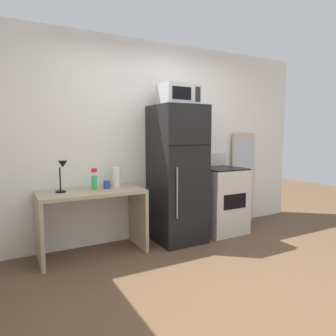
{
  "coord_description": "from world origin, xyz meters",
  "views": [
    {
      "loc": [
        -1.83,
        -2.12,
        1.4
      ],
      "look_at": [
        -0.07,
        1.1,
        0.99
      ],
      "focal_mm": 33.21,
      "sensor_mm": 36.0,
      "label": 1
    }
  ],
  "objects": [
    {
      "name": "desk_lamp",
      "position": [
        -1.23,
        1.41,
        0.99
      ],
      "size": [
        0.14,
        0.12,
        0.35
      ],
      "color": "black",
      "rests_on": "desk"
    },
    {
      "name": "paper_towel_roll",
      "position": [
        -0.59,
        1.48,
        0.87
      ],
      "size": [
        0.11,
        0.11,
        0.24
      ],
      "primitive_type": "cylinder",
      "color": "white",
      "rests_on": "desk"
    },
    {
      "name": "ground_plane",
      "position": [
        0.0,
        0.0,
        0.0
      ],
      "size": [
        12.0,
        12.0,
        0.0
      ],
      "primitive_type": "plane",
      "color": "brown"
    },
    {
      "name": "spray_bottle",
      "position": [
        -0.88,
        1.42,
        0.85
      ],
      "size": [
        0.06,
        0.06,
        0.25
      ],
      "color": "green",
      "rests_on": "desk"
    },
    {
      "name": "microwave",
      "position": [
        0.18,
        1.29,
        1.88
      ],
      "size": [
        0.46,
        0.35,
        0.26
      ],
      "color": "#B7B7BC",
      "rests_on": "refrigerator"
    },
    {
      "name": "refrigerator",
      "position": [
        0.18,
        1.31,
        0.88
      ],
      "size": [
        0.6,
        0.66,
        1.75
      ],
      "color": "black",
      "rests_on": "ground"
    },
    {
      "name": "desk",
      "position": [
        -0.93,
        1.36,
        0.53
      ],
      "size": [
        1.18,
        0.54,
        0.75
      ],
      "color": "tan",
      "rests_on": "ground"
    },
    {
      "name": "coffee_mug",
      "position": [
        -0.73,
        1.41,
        0.8
      ],
      "size": [
        0.08,
        0.08,
        0.09
      ],
      "primitive_type": "cylinder",
      "color": "#264C99",
      "rests_on": "desk"
    },
    {
      "name": "oven_range",
      "position": [
        0.91,
        1.33,
        0.47
      ],
      "size": [
        0.59,
        0.61,
        1.1
      ],
      "color": "beige",
      "rests_on": "ground"
    },
    {
      "name": "leaning_mirror",
      "position": [
        1.54,
        1.59,
        0.7
      ],
      "size": [
        0.44,
        0.03,
        1.4
      ],
      "color": "#C6B793",
      "rests_on": "ground"
    },
    {
      "name": "wall_back_white",
      "position": [
        0.0,
        1.7,
        1.3
      ],
      "size": [
        5.0,
        0.1,
        2.6
      ],
      "primitive_type": "cube",
      "color": "white",
      "rests_on": "ground"
    }
  ]
}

